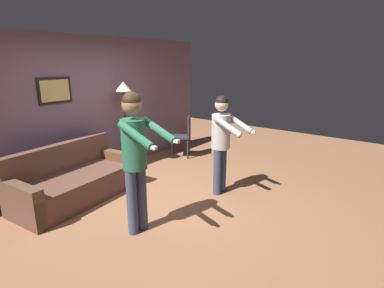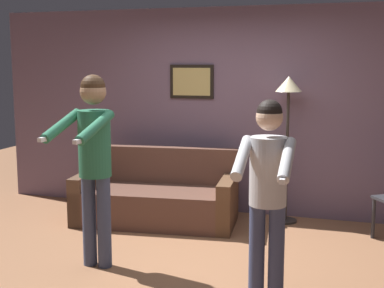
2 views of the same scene
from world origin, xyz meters
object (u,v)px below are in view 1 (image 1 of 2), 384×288
person_standing_left (135,150)px  dining_chair_distant (184,134)px  person_standing_right (222,137)px  torchiere_lamp (124,98)px  couch (75,183)px

person_standing_left → dining_chair_distant: (2.83, 1.51, -0.58)m
dining_chair_distant → person_standing_right: bearing=-124.5°
torchiere_lamp → person_standing_left: 2.52m
couch → person_standing_right: size_ratio=1.21×
torchiere_lamp → person_standing_right: size_ratio=1.08×
couch → dining_chair_distant: (2.79, -0.01, 0.25)m
person_standing_left → dining_chair_distant: 3.26m
couch → dining_chair_distant: 2.80m
person_standing_left → dining_chair_distant: size_ratio=1.94×
dining_chair_distant → couch: bearing=179.9°
person_standing_right → dining_chair_distant: 2.14m
person_standing_right → dining_chair_distant: (1.18, 1.72, -0.45)m
torchiere_lamp → person_standing_right: torchiere_lamp is taller
person_standing_left → dining_chair_distant: person_standing_left is taller
couch → person_standing_left: 1.73m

